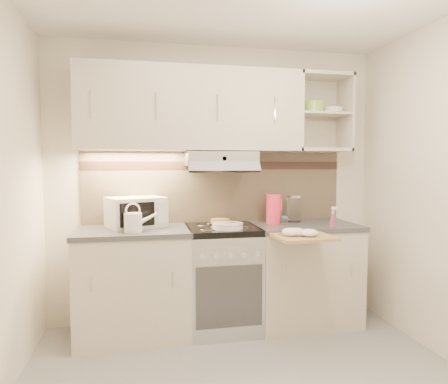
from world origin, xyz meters
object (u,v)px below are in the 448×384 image
Objects in this scene: watering_can at (134,221)px; plate_stack at (228,226)px; pink_pitcher at (274,209)px; spray_bottle at (333,219)px; glass_jar at (294,208)px; microwave at (136,212)px; cutting_board at (302,237)px; electric_range at (222,278)px.

watering_can is 0.76m from plate_stack.
spray_bottle is at bearing -33.18° from pink_pitcher.
plate_stack is 0.74m from glass_jar.
microwave is 1.22m from pink_pitcher.
microwave is at bearing -179.13° from glass_jar.
cutting_board is at bearing -45.80° from microwave.
pink_pitcher is 1.43× the size of spray_bottle.
spray_bottle reaches higher than plate_stack.
microwave reaches higher than plate_stack.
glass_jar is at bearing 21.59° from plate_stack.
glass_jar is (0.68, 0.27, 0.10)m from plate_stack.
watering_can is 1.02× the size of pink_pitcher.
spray_bottle reaches higher than cutting_board.
plate_stack reaches higher than cutting_board.
pink_pitcher is at bearing 10.77° from electric_range.
pink_pitcher is at bearing 145.89° from spray_bottle.
cutting_board is (1.27, -0.56, -0.15)m from microwave.
electric_range is at bearing -30.99° from microwave.
watering_can is at bearing 179.44° from spray_bottle.
pink_pitcher is 1.07× the size of glass_jar.
electric_range is 2.07× the size of cutting_board.
pink_pitcher reaches higher than microwave.
glass_jar is 1.34× the size of spray_bottle.
cutting_board is (-0.16, -0.59, -0.15)m from glass_jar.
electric_range is 1.67× the size of microwave.
watering_can reaches higher than cutting_board.
glass_jar is 0.63m from cutting_board.
spray_bottle is at bearing -59.28° from glass_jar.
microwave reaches higher than electric_range.
electric_range is 3.32× the size of watering_can.
glass_jar is at bearing 11.11° from electric_range.
spray_bottle is (0.91, -0.22, 0.52)m from electric_range.
glass_jar is 0.57× the size of cutting_board.
cutting_board is at bearing -25.34° from watering_can.
electric_range is 0.77m from pink_pitcher.
plate_stack is at bearing -11.34° from watering_can.
pink_pitcher is 0.61× the size of cutting_board.
glass_jar is at bearing 72.00° from cutting_board.
spray_bottle is 0.43× the size of cutting_board.
watering_can is (-0.01, -0.25, -0.04)m from microwave.
pink_pitcher reaches higher than watering_can.
microwave is at bearing 170.78° from spray_bottle.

